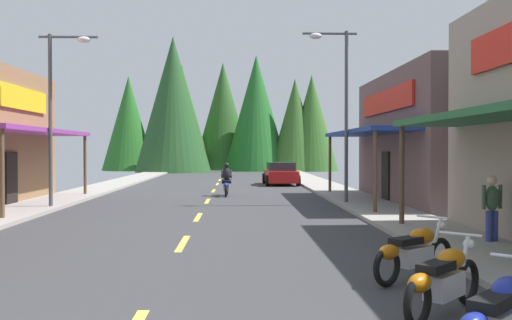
% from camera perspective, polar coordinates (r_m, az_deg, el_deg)
% --- Properties ---
extents(ground, '(10.31, 75.98, 0.10)m').
position_cam_1_polar(ground, '(22.55, -5.04, -4.68)').
color(ground, '#38383A').
extents(sidewalk_left, '(2.28, 75.98, 0.12)m').
position_cam_1_polar(sidewalk_left, '(23.74, -20.44, -4.18)').
color(sidewalk_left, '#9E9991').
rests_on(sidewalk_left, ground).
extents(sidewalk_right, '(2.28, 75.98, 0.12)m').
position_cam_1_polar(sidewalk_right, '(23.06, 10.82, -4.29)').
color(sidewalk_right, '#9E9991').
rests_on(sidewalk_right, ground).
extents(centerline_dashes, '(0.16, 48.65, 0.01)m').
position_cam_1_polar(centerline_dashes, '(25.01, -4.72, -3.99)').
color(centerline_dashes, '#E0C64C').
rests_on(centerline_dashes, ground).
extents(storefront_right_far, '(8.25, 11.06, 5.35)m').
position_cam_1_polar(storefront_right_far, '(25.91, 19.37, 2.05)').
color(storefront_right_far, brown).
rests_on(storefront_right_far, ground).
extents(streetlamp_left, '(2.13, 0.30, 6.39)m').
position_cam_1_polar(streetlamp_left, '(22.75, -18.52, 5.91)').
color(streetlamp_left, '#474C51').
rests_on(streetlamp_left, ground).
extents(streetlamp_right, '(2.13, 0.30, 6.84)m').
position_cam_1_polar(streetlamp_right, '(23.50, 8.01, 6.40)').
color(streetlamp_right, '#474C51').
rests_on(streetlamp_right, ground).
extents(motorcycle_parked_right_1, '(1.56, 1.60, 1.04)m').
position_cam_1_polar(motorcycle_parked_right_1, '(6.62, 22.57, -13.86)').
color(motorcycle_parked_right_1, black).
rests_on(motorcycle_parked_right_1, ground).
extents(motorcycle_parked_right_2, '(1.56, 1.61, 1.04)m').
position_cam_1_polar(motorcycle_parked_right_2, '(8.21, 17.69, -10.91)').
color(motorcycle_parked_right_2, black).
rests_on(motorcycle_parked_right_2, ground).
extents(motorcycle_parked_right_3, '(1.74, 1.40, 1.04)m').
position_cam_1_polar(motorcycle_parked_right_3, '(10.25, 15.03, -8.52)').
color(motorcycle_parked_right_3, black).
rests_on(motorcycle_parked_right_3, ground).
extents(rider_cruising_lead, '(0.60, 2.14, 1.57)m').
position_cam_1_polar(rider_cruising_lead, '(27.78, -2.87, -2.15)').
color(rider_cruising_lead, black).
rests_on(rider_cruising_lead, ground).
extents(pedestrian_browsing, '(0.54, 0.37, 1.60)m').
position_cam_1_polar(pedestrian_browsing, '(14.28, 21.87, -4.11)').
color(pedestrian_browsing, '#333F8C').
rests_on(pedestrian_browsing, ground).
extents(parked_car_curbside, '(2.15, 4.34, 1.40)m').
position_cam_1_polar(parked_car_curbside, '(36.61, 2.40, -1.34)').
color(parked_car_curbside, '#B21919').
rests_on(parked_car_curbside, ground).
extents(treeline_backdrop, '(24.69, 13.89, 13.32)m').
position_cam_1_polar(treeline_backdrop, '(61.45, -3.74, 4.35)').
color(treeline_backdrop, '#306A23').
rests_on(treeline_backdrop, ground).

